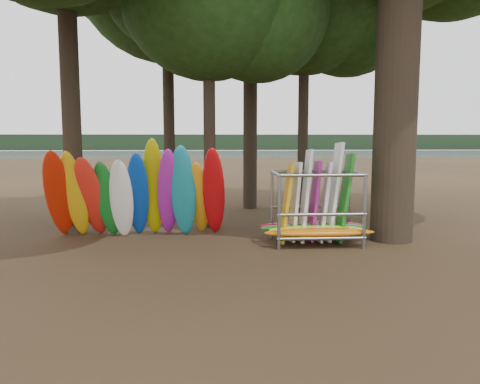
{
  "coord_description": "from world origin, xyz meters",
  "views": [
    {
      "loc": [
        -1.1,
        -12.15,
        2.97
      ],
      "look_at": [
        -0.29,
        1.5,
        1.4
      ],
      "focal_mm": 35.0,
      "sensor_mm": 36.0,
      "label": 1
    }
  ],
  "objects": [
    {
      "name": "kayak_row",
      "position": [
        -3.34,
        1.79,
        1.3
      ],
      "size": [
        5.4,
        2.14,
        3.12
      ],
      "color": "red",
      "rests_on": "ground"
    },
    {
      "name": "ground",
      "position": [
        0.0,
        0.0,
        0.0
      ],
      "size": [
        120.0,
        120.0,
        0.0
      ],
      "primitive_type": "plane",
      "color": "#47331E",
      "rests_on": "ground"
    },
    {
      "name": "lake",
      "position": [
        0.0,
        60.0,
        0.0
      ],
      "size": [
        160.0,
        160.0,
        0.0
      ],
      "primitive_type": "plane",
      "color": "gray",
      "rests_on": "ground"
    },
    {
      "name": "storage_rack",
      "position": [
        1.82,
        0.77,
        0.95
      ],
      "size": [
        3.15,
        1.59,
        2.88
      ],
      "color": "slate",
      "rests_on": "ground"
    },
    {
      "name": "far_shore",
      "position": [
        0.0,
        110.0,
        2.0
      ],
      "size": [
        160.0,
        4.0,
        4.0
      ],
      "primitive_type": "cube",
      "color": "black",
      "rests_on": "ground"
    }
  ]
}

